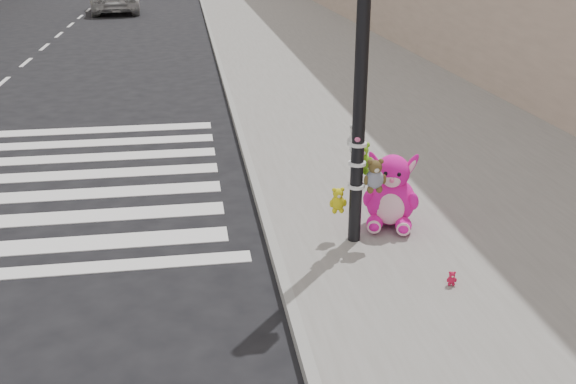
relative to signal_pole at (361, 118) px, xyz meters
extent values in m
plane|color=black|center=(-2.63, -1.82, -1.77)|extent=(120.00, 120.00, 0.00)
cube|color=slate|center=(2.37, 8.18, -1.70)|extent=(7.00, 80.00, 0.14)
cube|color=gray|center=(-1.08, 8.18, -1.70)|extent=(0.12, 80.00, 0.15)
cylinder|color=black|center=(-0.03, -0.02, 0.37)|extent=(0.16, 0.16, 4.00)
cylinder|color=white|center=(-0.03, -0.02, -0.88)|extent=(0.22, 0.22, 0.04)
cylinder|color=white|center=(-0.03, -0.02, -0.58)|extent=(0.22, 0.22, 0.04)
cylinder|color=white|center=(-0.03, -0.02, -0.33)|extent=(0.22, 0.22, 0.04)
ellipsoid|color=#EA139E|center=(0.30, 0.17, -1.53)|extent=(0.32, 0.41, 0.19)
ellipsoid|color=#EA139E|center=(0.65, 0.04, -1.53)|extent=(0.32, 0.41, 0.19)
ellipsoid|color=#EA139E|center=(0.57, 0.38, -1.29)|extent=(0.82, 0.76, 0.67)
ellipsoid|color=#F9BFD1|center=(0.50, 0.17, -1.31)|extent=(0.40, 0.25, 0.44)
sphere|color=#EA139E|center=(0.57, 0.38, -0.87)|extent=(0.59, 0.59, 0.46)
ellipsoid|color=#EA139E|center=(0.38, 0.47, -0.80)|extent=(0.33, 0.19, 0.46)
ellipsoid|color=#EA139E|center=(0.78, 0.34, -0.80)|extent=(0.33, 0.19, 0.46)
camera|label=1|loc=(-2.02, -7.28, 2.08)|focal=40.00mm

